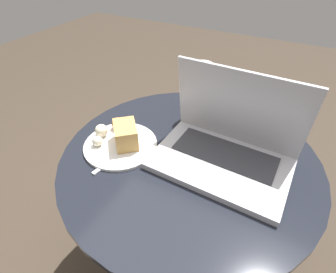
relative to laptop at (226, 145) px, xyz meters
name	(u,v)px	position (x,y,z in m)	size (l,w,h in m)	color
ground_plane	(182,255)	(-0.09, -0.03, -0.62)	(6.00, 6.00, 0.00)	#382D23
table	(187,193)	(-0.09, -0.03, -0.22)	(0.73, 0.73, 0.57)	black
laptop	(226,145)	(0.00, 0.00, 0.00)	(0.37, 0.25, 0.25)	#B2B2B7
beer_glass	(200,92)	(-0.15, 0.16, 0.04)	(0.07, 0.07, 0.19)	brown
snack_plate	(120,139)	(-0.29, -0.09, -0.03)	(0.22, 0.22, 0.07)	white
fork	(124,152)	(-0.27, -0.11, -0.05)	(0.05, 0.20, 0.00)	silver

